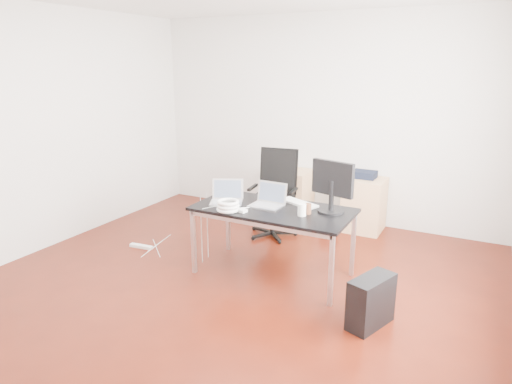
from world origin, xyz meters
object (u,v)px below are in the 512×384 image
at_px(desk, 273,213).
at_px(filing_cabinet_left, 292,195).
at_px(filing_cabinet_right, 364,205).
at_px(pc_tower, 371,302).
at_px(office_chair, 275,189).

distance_m(desk, filing_cabinet_left, 1.86).
height_order(filing_cabinet_left, filing_cabinet_right, same).
bearing_deg(pc_tower, desk, 176.40).
height_order(desk, office_chair, office_chair).
height_order(desk, filing_cabinet_left, desk).
distance_m(desk, pc_tower, 1.34).
relative_size(filing_cabinet_left, pc_tower, 1.56).
xyz_separation_m(office_chair, filing_cabinet_right, (0.99, 0.66, -0.26)).
relative_size(desk, filing_cabinet_right, 2.29).
bearing_deg(desk, pc_tower, -23.48).
bearing_deg(filing_cabinet_right, pc_tower, -73.78).
bearing_deg(pc_tower, office_chair, 155.85).
bearing_deg(pc_tower, filing_cabinet_left, 146.70).
height_order(desk, filing_cabinet_right, desk).
distance_m(filing_cabinet_left, filing_cabinet_right, 1.03).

